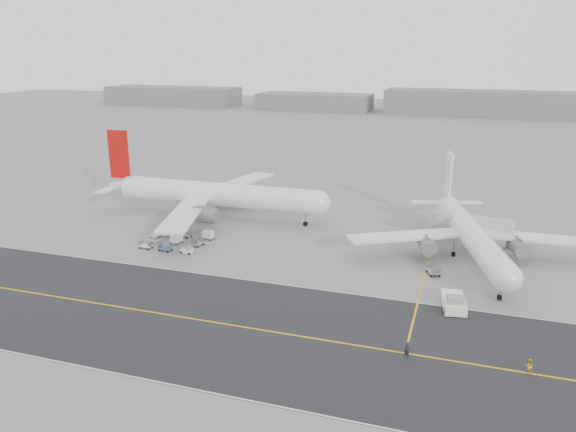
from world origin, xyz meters
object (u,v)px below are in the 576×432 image
(airliner_a, at_px, (212,194))
(ground_crew_b, at_px, (529,366))
(ground_crew_a, at_px, (407,351))
(pushback_tug, at_px, (454,302))
(jet_bridge, at_px, (474,225))
(airliner_b, at_px, (470,234))

(airliner_a, distance_m, ground_crew_b, 80.49)
(airliner_a, xyz_separation_m, ground_crew_a, (50.37, -48.48, -4.61))
(ground_crew_a, relative_size, ground_crew_b, 1.00)
(pushback_tug, relative_size, ground_crew_a, 4.60)
(pushback_tug, bearing_deg, jet_bridge, 76.57)
(ground_crew_a, height_order, ground_crew_b, ground_crew_a)
(airliner_b, xyz_separation_m, ground_crew_a, (-6.77, -40.00, -3.72))
(ground_crew_a, bearing_deg, airliner_a, 115.44)
(pushback_tug, bearing_deg, airliner_a, 140.85)
(airliner_a, relative_size, ground_crew_b, 28.98)
(airliner_a, bearing_deg, pushback_tug, -120.92)
(airliner_b, distance_m, pushback_tug, 23.84)
(airliner_a, bearing_deg, jet_bridge, -92.99)
(airliner_b, bearing_deg, jet_bridge, 69.76)
(pushback_tug, distance_m, jet_bridge, 30.19)
(jet_bridge, bearing_deg, ground_crew_b, -72.84)
(pushback_tug, bearing_deg, ground_crew_b, -67.49)
(airliner_b, relative_size, ground_crew_b, 23.77)
(airliner_a, relative_size, ground_crew_a, 28.84)
(airliner_a, bearing_deg, ground_crew_b, -127.04)
(ground_crew_b, bearing_deg, airliner_b, -85.34)
(pushback_tug, distance_m, ground_crew_a, 17.26)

